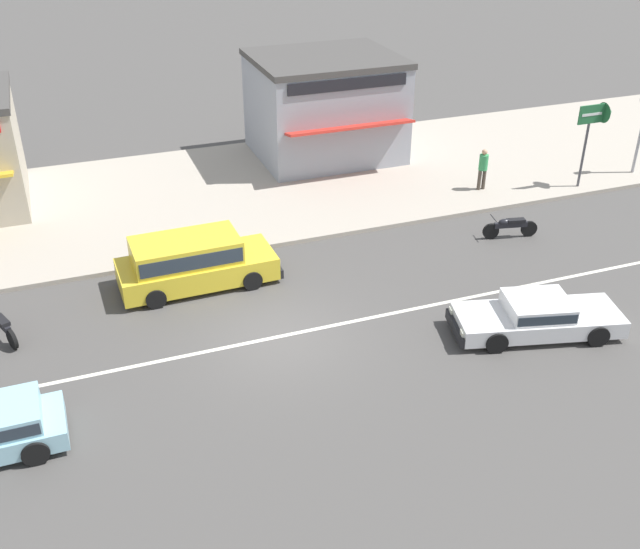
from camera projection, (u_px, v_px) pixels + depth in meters
name	position (u px, v px, depth m)	size (l,w,h in m)	color
ground_plane	(280.00, 336.00, 20.39)	(160.00, 160.00, 0.00)	#4C4947
lane_centre_stripe	(280.00, 336.00, 20.39)	(50.40, 0.14, 0.01)	silver
kerb_strip	(200.00, 196.00, 28.56)	(68.00, 10.00, 0.15)	#ADA393
sedan_white_1	(537.00, 316.00, 20.31)	(4.84, 2.67, 1.06)	white
minivan_yellow_4	(192.00, 260.00, 22.43)	(4.82, 2.08, 1.56)	yellow
motorcycle_0	(510.00, 226.00, 25.42)	(1.90, 0.66, 0.80)	black
motorcycle_1	(0.00, 324.00, 20.17)	(0.93, 1.83, 0.80)	black
arrow_signboard	(603.00, 116.00, 27.96)	(1.46, 0.77, 3.27)	#4C4C51
pedestrian_near_clock	(483.00, 166.00, 28.46)	(0.34, 0.34, 1.61)	#4C4238
shopfront_corner_warung	(325.00, 106.00, 31.26)	(5.85, 5.79, 4.18)	#999EA8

